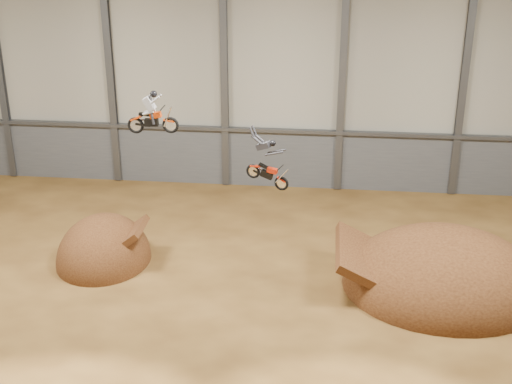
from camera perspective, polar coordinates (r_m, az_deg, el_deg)
floor at (r=29.84m, az=-0.06°, el=-10.64°), size 40.00×40.00×0.00m
back_wall at (r=40.86m, az=2.18°, el=9.63°), size 40.00×0.10×14.00m
lower_band_back at (r=42.32m, az=2.07°, el=2.67°), size 39.80×0.18×3.50m
steel_rail at (r=41.57m, az=2.09°, el=4.92°), size 39.80×0.35×0.20m
steel_column_1 at (r=42.50m, az=-11.61°, el=9.71°), size 0.40×0.36×13.90m
steel_column_2 at (r=41.01m, az=-2.55°, el=9.67°), size 0.40×0.36×13.90m
steel_column_3 at (r=40.59m, az=6.93°, el=9.38°), size 0.40×0.36×13.90m
steel_column_4 at (r=41.25m, az=16.33°, el=8.84°), size 0.40×0.36×13.90m
takeoff_ramp at (r=35.38m, az=-12.03°, el=-5.35°), size 4.47×5.16×4.47m
landing_ramp at (r=33.52m, az=14.68°, el=-7.35°), size 9.04×8.00×5.22m
fmx_rider_a at (r=30.39m, az=-8.27°, el=6.49°), size 2.36×0.94×2.13m
fmx_rider_b at (r=29.29m, az=0.78°, el=2.67°), size 3.11×1.63×2.76m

